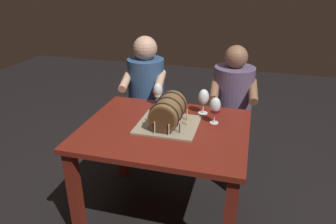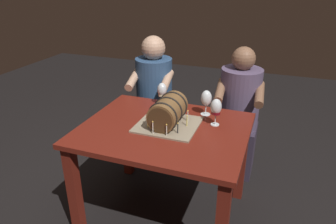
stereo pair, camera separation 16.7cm
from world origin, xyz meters
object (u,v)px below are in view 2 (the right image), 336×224
dining_table (164,143)px  barrel_cake (168,113)px  person_seated_left (154,104)px  person_seated_right (238,118)px  wine_glass_empty (206,99)px  wine_glass_white (162,91)px  wine_glass_red (216,108)px

dining_table → barrel_cake: bearing=69.7°
person_seated_left → person_seated_right: (0.78, -0.00, -0.02)m
dining_table → wine_glass_empty: (0.21, 0.30, 0.25)m
person_seated_right → barrel_cake: bearing=-117.5°
person_seated_left → person_seated_right: person_seated_left is taller
barrel_cake → wine_glass_empty: barrel_cake is taller
dining_table → wine_glass_white: size_ratio=6.22×
barrel_cake → wine_glass_empty: 0.33m
wine_glass_white → person_seated_right: bearing=35.9°
dining_table → wine_glass_white: 0.46m
wine_glass_empty → person_seated_left: 0.82m
barrel_cake → wine_glass_red: (0.30, 0.12, 0.03)m
wine_glass_red → person_seated_right: size_ratio=0.16×
dining_table → wine_glass_red: wine_glass_red is taller
barrel_cake → person_seated_right: 0.87m
wine_glass_red → person_seated_right: bearing=82.5°
wine_glass_red → person_seated_left: bearing=139.3°
wine_glass_empty → person_seated_left: (-0.60, 0.46, -0.31)m
wine_glass_white → barrel_cake: bearing=-62.6°
dining_table → wine_glass_empty: 0.44m
barrel_cake → person_seated_right: person_seated_right is taller
wine_glass_red → barrel_cake: bearing=-158.0°
wine_glass_red → person_seated_left: 0.98m
dining_table → person_seated_left: (-0.39, 0.76, -0.06)m
wine_glass_white → person_seated_left: bearing=120.6°
wine_glass_empty → person_seated_right: (0.18, 0.46, -0.33)m
wine_glass_red → wine_glass_white: bearing=156.0°
barrel_cake → person_seated_right: (0.38, 0.73, -0.29)m
wine_glass_empty → wine_glass_white: wine_glass_empty is taller
wine_glass_white → wine_glass_empty: bearing=-10.3°
person_seated_left → person_seated_right: bearing=-0.0°
dining_table → wine_glass_red: size_ratio=5.86×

